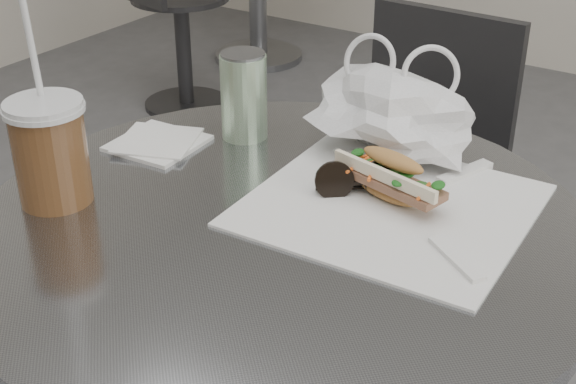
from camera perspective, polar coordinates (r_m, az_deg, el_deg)
The scene contains 9 objects.
chair_far at distance 1.72m, azimuth 7.86°, elevation -2.52°, with size 0.42×0.42×0.79m.
bg_chair at distance 3.13m, azimuth -8.12°, elevation 11.26°, with size 0.37×0.40×0.71m.
sandwich_paper at distance 1.01m, azimuth 7.24°, elevation -0.92°, with size 0.33×0.31×0.00m, color white.
banh_mi at distance 1.01m, azimuth 7.29°, elevation 1.04°, with size 0.20×0.11×0.06m.
iced_coffee at distance 1.03m, azimuth -16.57°, elevation 2.88°, with size 0.10×0.10×0.29m.
sunglasses at distance 1.02m, azimuth 4.99°, elevation 0.73°, with size 0.10×0.09×0.05m.
plastic_bag at distance 1.13m, azimuth 7.26°, elevation 5.54°, with size 0.23×0.18×0.11m, color white, non-canonical shape.
napkin_stack at distance 1.18m, azimuth -9.26°, elevation 3.50°, with size 0.14×0.14×0.01m.
drink_can at distance 1.17m, azimuth -3.16°, elevation 6.86°, with size 0.07×0.07×0.13m.
Camera 1 is at (0.47, -0.50, 1.24)m, focal length 50.00 mm.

